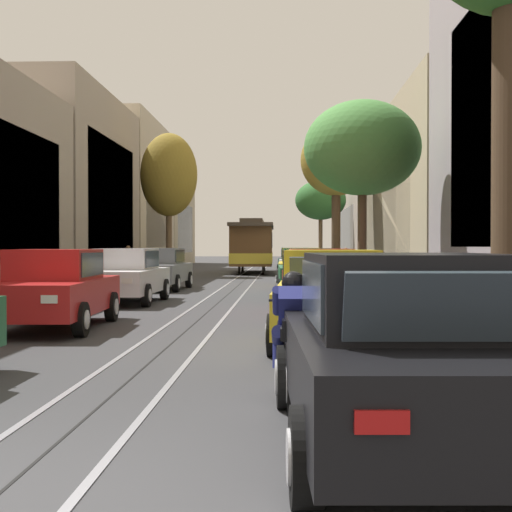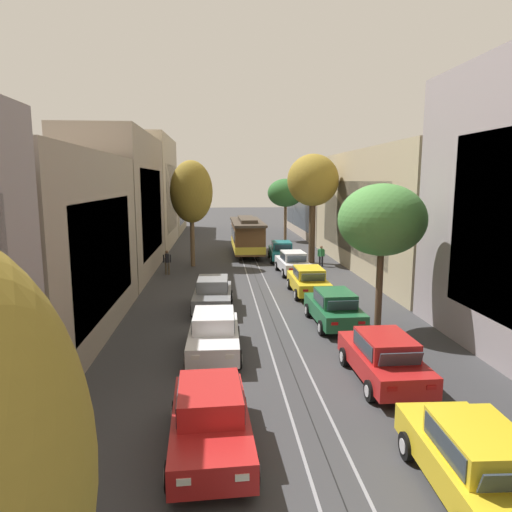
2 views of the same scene
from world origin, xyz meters
name	(u,v)px [view 1 (image 1 of 2)]	position (x,y,z in m)	size (l,w,h in m)	color
ground_plane	(241,283)	(0.00, 26.98, 0.00)	(168.64, 168.64, 0.00)	#38383A
trolley_track_rails	(247,278)	(0.00, 31.73, 0.00)	(1.14, 75.46, 0.01)	gray
building_facade_left	(70,194)	(-9.56, 32.56, 4.45)	(5.95, 67.16, 10.55)	gray
building_facade_right	(456,184)	(9.76, 27.63, 4.48)	(5.81, 67.16, 10.85)	gray
parked_car_red_second_left	(54,288)	(-2.70, 9.48, 0.80)	(2.12, 4.41, 1.58)	red
parked_car_white_mid_left	(126,275)	(-2.67, 15.71, 0.80)	(2.04, 4.38, 1.58)	silver
parked_car_grey_fourth_left	(160,269)	(-2.78, 21.86, 0.80)	(2.10, 4.40, 1.58)	slate
parked_car_black_near_right	(403,350)	(2.85, 1.46, 0.80)	(2.12, 4.41, 1.58)	black
parked_car_yellow_second_right	(331,297)	(2.67, 7.34, 0.80)	(2.12, 4.41, 1.58)	gold
parked_car_red_mid_right	(320,281)	(2.79, 12.89, 0.80)	(2.04, 4.38, 1.58)	red
parked_car_green_fourth_right	(306,272)	(2.65, 18.79, 0.80)	(2.07, 4.39, 1.58)	#1E6038
parked_car_yellow_fifth_right	(300,267)	(2.60, 24.44, 0.80)	(2.01, 4.36, 1.58)	gold
parked_car_white_sixth_right	(299,263)	(2.66, 30.34, 0.80)	(2.13, 4.42, 1.58)	silver
parked_car_teal_far_right	(295,261)	(2.59, 35.65, 0.80)	(2.12, 4.41, 1.58)	#196B70
street_tree_kerb_left_second	(169,175)	(-4.42, 33.86, 5.56)	(3.15, 2.58, 7.90)	brown
street_tree_kerb_right_second	(362,149)	(4.40, 18.03, 4.76)	(3.73, 3.33, 6.30)	brown
street_tree_kerb_right_mid	(336,162)	(4.83, 34.54, 6.36)	(3.95, 3.63, 8.44)	#4C3826
street_tree_kerb_right_fourth	(321,201)	(4.71, 48.17, 5.10)	(3.84, 3.15, 6.62)	brown
cable_car_trolley	(253,246)	(0.00, 38.58, 1.66)	(2.65, 9.15, 3.28)	brown
motorcycle_with_rider	(294,339)	(1.99, 3.20, 0.65)	(0.56, 1.99, 1.37)	black
pedestrian_on_left_pavement	(346,261)	(5.23, 32.91, 0.89)	(0.55, 0.39, 1.58)	black
pedestrian_on_right_pavement	(128,260)	(-6.01, 30.80, 0.96)	(0.55, 0.41, 1.69)	#4C4233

